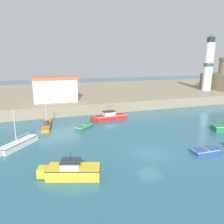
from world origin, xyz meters
TOP-DOWN VIEW (x-y plane):
  - ground_plane at (0.00, 0.00)m, footprint 200.00×200.00m
  - quay_seawall at (0.00, 39.17)m, footprint 120.00×40.00m
  - sailboat_orange_0 at (-10.39, 13.91)m, footprint 1.82×6.14m
  - motorboat_red_1 at (0.18, 15.01)m, footprint 6.41×2.17m
  - motorboat_yellow_2 at (-9.03, -2.09)m, footprint 5.67×3.27m
  - dinghy_green_3 at (-4.92, 11.73)m, footprint 3.29×3.12m
  - dinghy_blue_5 at (5.97, -1.82)m, footprint 3.52×1.51m
  - sailboat_white_7 at (-13.97, 6.78)m, footprint 4.57×5.18m
  - lighthouse at (32.00, 27.65)m, footprint 2.39×2.39m
  - harbor_shed_near_wharf at (-8.00, 24.80)m, footprint 8.73×4.33m

SIDE VIEW (x-z plane):
  - ground_plane at x=0.00m, z-range 0.00..0.00m
  - dinghy_green_3 at x=-4.92m, z-range -0.01..0.50m
  - dinghy_blue_5 at x=5.97m, z-range -0.01..0.55m
  - sailboat_white_7 at x=-13.97m, z-range -1.93..2.74m
  - sailboat_orange_0 at x=-10.39m, z-range -1.68..2.51m
  - motorboat_red_1 at x=0.18m, z-range -0.65..1.74m
  - motorboat_yellow_2 at x=-9.03m, z-range -0.62..1.86m
  - quay_seawall at x=0.00m, z-range 0.00..2.01m
  - harbor_shed_near_wharf at x=-8.00m, z-range 2.03..6.93m
  - lighthouse at x=32.00m, z-range 1.82..16.27m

